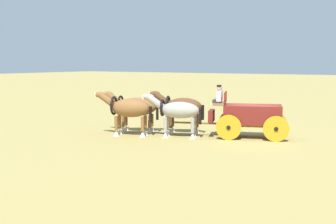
% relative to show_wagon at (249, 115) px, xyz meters
% --- Properties ---
extents(ground_plane, '(220.00, 220.00, 0.00)m').
position_rel_show_wagon_xyz_m(ground_plane, '(-0.17, -0.06, -1.18)').
color(ground_plane, '#9E8C4C').
extents(show_wagon, '(5.78, 2.86, 2.69)m').
position_rel_show_wagon_xyz_m(show_wagon, '(0.00, 0.00, 0.00)').
color(show_wagon, maroon).
rests_on(show_wagon, ground).
extents(draft_horse_rear_near, '(2.95, 1.51, 2.21)m').
position_rel_show_wagon_xyz_m(draft_horse_rear_near, '(3.18, 1.83, 0.17)').
color(draft_horse_rear_near, '#9E998E').
rests_on(draft_horse_rear_near, ground).
extents(draft_horse_rear_off, '(2.91, 1.53, 2.28)m').
position_rel_show_wagon_xyz_m(draft_horse_rear_off, '(3.60, 0.60, 0.22)').
color(draft_horse_rear_off, brown).
rests_on(draft_horse_rear_off, ground).
extents(draft_horse_lead_near, '(3.00, 1.60, 2.29)m').
position_rel_show_wagon_xyz_m(draft_horse_lead_near, '(5.60, 2.70, 0.24)').
color(draft_horse_lead_near, brown).
rests_on(draft_horse_lead_near, ground).
extents(draft_horse_lead_off, '(3.10, 1.66, 2.22)m').
position_rel_show_wagon_xyz_m(draft_horse_lead_off, '(6.04, 1.47, 0.18)').
color(draft_horse_lead_off, brown).
rests_on(draft_horse_lead_off, ground).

